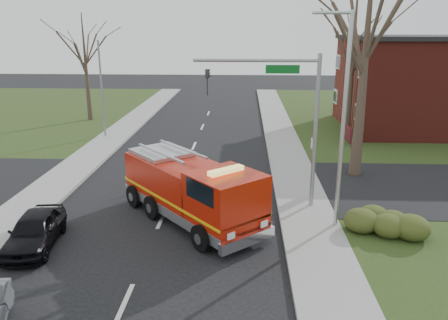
{
  "coord_description": "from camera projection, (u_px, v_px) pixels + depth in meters",
  "views": [
    {
      "loc": [
        3.47,
        -16.9,
        7.77
      ],
      "look_at": [
        2.55,
        2.16,
        2.0
      ],
      "focal_mm": 35.0,
      "sensor_mm": 36.0,
      "label": 1
    }
  ],
  "objects": [
    {
      "name": "ground",
      "position": [
        162.0,
        219.0,
        18.57
      ],
      "size": [
        120.0,
        120.0,
        0.0
      ],
      "primitive_type": "plane",
      "color": "black",
      "rests_on": "ground"
    },
    {
      "name": "sidewalk_right",
      "position": [
        309.0,
        220.0,
        18.26
      ],
      "size": [
        2.4,
        80.0,
        0.15
      ],
      "primitive_type": "cube",
      "color": "gray",
      "rests_on": "ground"
    },
    {
      "name": "sidewalk_left",
      "position": [
        20.0,
        214.0,
        18.83
      ],
      "size": [
        2.4,
        80.0,
        0.15
      ],
      "primitive_type": "cube",
      "color": "gray",
      "rests_on": "ground"
    },
    {
      "name": "brick_building",
      "position": [
        445.0,
        84.0,
        33.84
      ],
      "size": [
        15.4,
        10.4,
        7.25
      ],
      "color": "maroon",
      "rests_on": "ground"
    },
    {
      "name": "health_center_sign",
      "position": [
        348.0,
        134.0,
        29.78
      ],
      "size": [
        0.12,
        2.0,
        1.4
      ],
      "color": "#4D121A",
      "rests_on": "ground"
    },
    {
      "name": "hedge_corner",
      "position": [
        385.0,
        220.0,
        17.03
      ],
      "size": [
        2.8,
        2.0,
        0.9
      ],
      "primitive_type": "ellipsoid",
      "color": "#303F17",
      "rests_on": "lawn_right"
    },
    {
      "name": "bare_tree_near",
      "position": [
        367.0,
        36.0,
        21.72
      ],
      "size": [
        6.0,
        6.0,
        12.0
      ],
      "color": "#34271E",
      "rests_on": "ground"
    },
    {
      "name": "bare_tree_far",
      "position": [
        353.0,
        47.0,
        30.52
      ],
      "size": [
        5.25,
        5.25,
        10.5
      ],
      "color": "#34271E",
      "rests_on": "ground"
    },
    {
      "name": "bare_tree_left",
      "position": [
        85.0,
        56.0,
        36.54
      ],
      "size": [
        4.5,
        4.5,
        9.0
      ],
      "color": "#34271E",
      "rests_on": "ground"
    },
    {
      "name": "traffic_signal_mast",
      "position": [
        286.0,
        104.0,
        18.4
      ],
      "size": [
        5.29,
        0.18,
        6.8
      ],
      "color": "gray",
      "rests_on": "ground"
    },
    {
      "name": "streetlight_pole",
      "position": [
        342.0,
        117.0,
        16.44
      ],
      "size": [
        1.48,
        0.16,
        8.4
      ],
      "color": "#B7BABF",
      "rests_on": "ground"
    },
    {
      "name": "utility_pole_far",
      "position": [
        102.0,
        90.0,
        31.25
      ],
      "size": [
        0.14,
        0.14,
        7.0
      ],
      "primitive_type": "cylinder",
      "color": "gray",
      "rests_on": "ground"
    },
    {
      "name": "fire_engine",
      "position": [
        192.0,
        192.0,
        18.01
      ],
      "size": [
        6.53,
        7.0,
        2.89
      ],
      "rotation": [
        0.0,
        0.0,
        0.72
      ],
      "color": "#AF1808",
      "rests_on": "ground"
    },
    {
      "name": "parked_car_maroon",
      "position": [
        35.0,
        230.0,
        16.05
      ],
      "size": [
        1.99,
        3.97,
        1.3
      ],
      "primitive_type": "imported",
      "rotation": [
        0.0,
        0.0,
        0.12
      ],
      "color": "black",
      "rests_on": "ground"
    }
  ]
}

